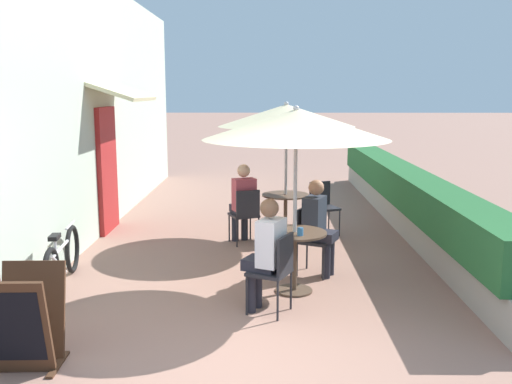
% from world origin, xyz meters
% --- Properties ---
extents(ground_plane, '(120.00, 120.00, 0.00)m').
position_xyz_m(ground_plane, '(0.00, 0.00, 0.00)').
color(ground_plane, '#936B5B').
extents(cafe_facade_wall, '(0.98, 11.35, 4.20)m').
position_xyz_m(cafe_facade_wall, '(-2.54, 5.54, 2.09)').
color(cafe_facade_wall, '#B2C1AD').
rests_on(cafe_facade_wall, ground_plane).
extents(planter_hedge, '(0.60, 10.35, 1.01)m').
position_xyz_m(planter_hedge, '(2.75, 5.57, 0.54)').
color(planter_hedge, gray).
rests_on(planter_hedge, ground_plane).
extents(patio_table_near, '(0.75, 0.75, 0.73)m').
position_xyz_m(patio_table_near, '(0.62, 2.10, 0.52)').
color(patio_table_near, brown).
rests_on(patio_table_near, ground_plane).
extents(patio_umbrella_near, '(2.15, 2.15, 2.20)m').
position_xyz_m(patio_umbrella_near, '(0.62, 2.10, 1.98)').
color(patio_umbrella_near, '#B7B7BC').
rests_on(patio_umbrella_near, ground_plane).
extents(cafe_chair_near_left, '(0.53, 0.53, 0.87)m').
position_xyz_m(cafe_chair_near_left, '(0.39, 1.42, 0.52)').
color(cafe_chair_near_left, '#232328').
rests_on(cafe_chair_near_left, ground_plane).
extents(seated_patron_near_left, '(0.50, 0.46, 1.25)m').
position_xyz_m(seated_patron_near_left, '(0.28, 1.46, 0.69)').
color(seated_patron_near_left, '#23232D').
rests_on(seated_patron_near_left, ground_plane).
extents(cafe_chair_near_right, '(0.53, 0.53, 0.87)m').
position_xyz_m(cafe_chair_near_right, '(0.85, 2.78, 0.52)').
color(cafe_chair_near_right, '#232328').
rests_on(cafe_chair_near_right, ground_plane).
extents(seated_patron_near_right, '(0.50, 0.46, 1.25)m').
position_xyz_m(seated_patron_near_right, '(0.96, 2.73, 0.69)').
color(seated_patron_near_right, '#23232D').
rests_on(seated_patron_near_right, ground_plane).
extents(coffee_cup_near, '(0.07, 0.07, 0.09)m').
position_xyz_m(coffee_cup_near, '(0.67, 1.93, 0.78)').
color(coffee_cup_near, teal).
rests_on(coffee_cup_near, patio_table_near).
extents(patio_table_mid, '(0.75, 0.75, 0.73)m').
position_xyz_m(patio_table_mid, '(0.61, 4.57, 0.52)').
color(patio_table_mid, brown).
rests_on(patio_table_mid, ground_plane).
extents(patio_umbrella_mid, '(2.15, 2.15, 2.20)m').
position_xyz_m(patio_umbrella_mid, '(0.61, 4.57, 1.98)').
color(patio_umbrella_mid, '#B7B7BC').
rests_on(patio_umbrella_mid, ground_plane).
extents(cafe_chair_mid_left, '(0.52, 0.52, 0.87)m').
position_xyz_m(cafe_chair_mid_left, '(1.24, 4.91, 0.52)').
color(cafe_chair_mid_left, '#232328').
rests_on(cafe_chair_mid_left, ground_plane).
extents(cafe_chair_mid_right, '(0.52, 0.52, 0.87)m').
position_xyz_m(cafe_chair_mid_right, '(-0.03, 4.22, 0.52)').
color(cafe_chair_mid_right, '#232328').
rests_on(cafe_chair_mid_right, ground_plane).
extents(seated_patron_mid_right, '(0.45, 0.49, 1.25)m').
position_xyz_m(seated_patron_mid_right, '(-0.07, 4.32, 0.69)').
color(seated_patron_mid_right, '#23232D').
rests_on(seated_patron_mid_right, ground_plane).
extents(bicycle_leaning, '(0.25, 1.71, 0.72)m').
position_xyz_m(bicycle_leaning, '(-2.20, 2.25, 0.33)').
color(bicycle_leaning, black).
rests_on(bicycle_leaning, ground_plane).
extents(menu_board, '(0.59, 0.65, 0.87)m').
position_xyz_m(menu_board, '(-1.79, 0.18, 0.43)').
color(menu_board, '#422819').
rests_on(menu_board, ground_plane).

